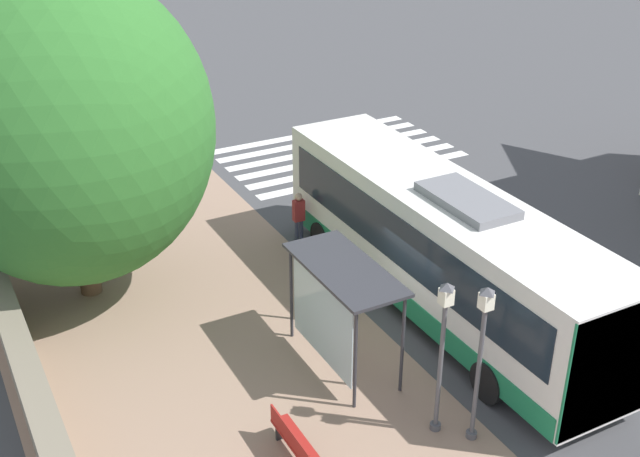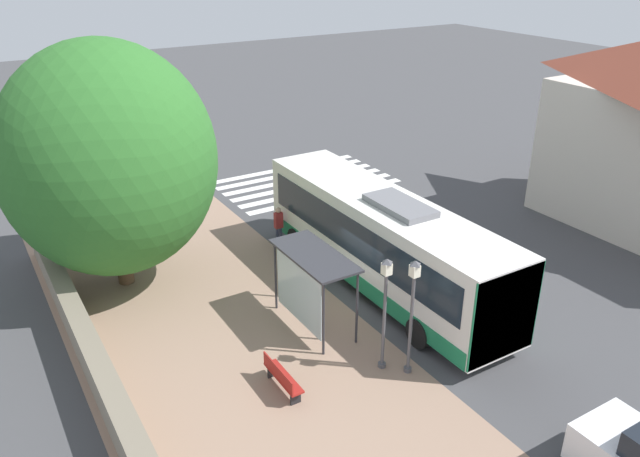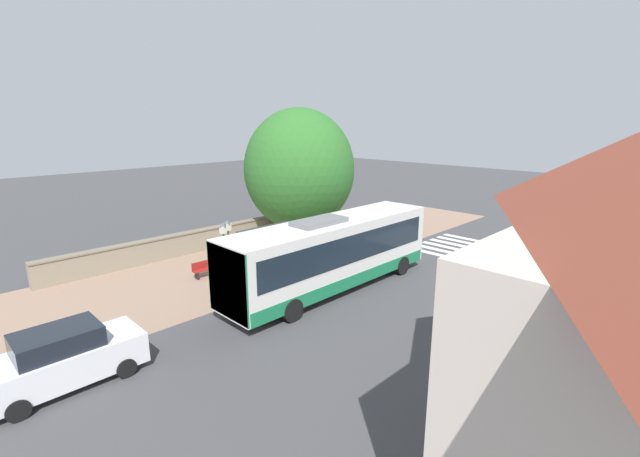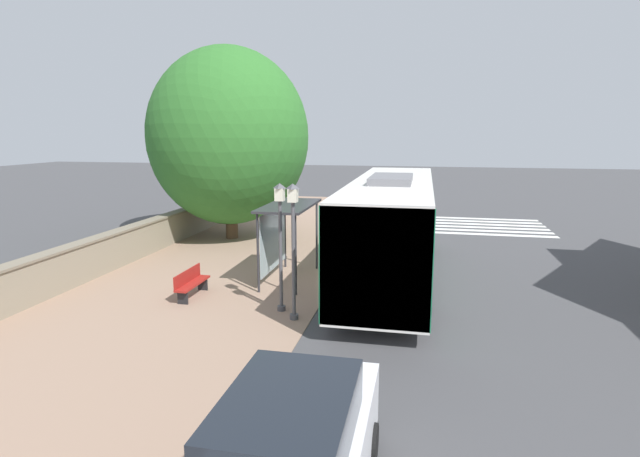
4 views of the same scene
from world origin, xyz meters
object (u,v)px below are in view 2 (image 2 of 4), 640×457
Objects in this scene: pedestrian at (279,223)px; street_lamp_near at (385,305)px; shade_tree at (109,160)px; bench at (282,377)px; bus at (382,240)px; bus_shelter at (310,269)px; street_lamp_far at (412,308)px.

street_lamp_near reaches higher than pedestrian.
shade_tree is (-6.39, 0.24, 3.82)m from pedestrian.
street_lamp_near is (3.09, -0.61, 1.74)m from bench.
bus is 3.71m from bus_shelter.
bus is 5.12m from street_lamp_far.
shade_tree is at bearing 103.52° from bench.
street_lamp_far is 0.42× the size of shade_tree.
pedestrian is at bearing -2.17° from shade_tree.
shade_tree is at bearing 177.83° from pedestrian.
bus_shelter is at bearing -108.22° from pedestrian.
street_lamp_near is at bearing -97.80° from pedestrian.
bus is 3.48× the size of bus_shelter.
pedestrian is (1.95, 5.93, -1.14)m from bus_shelter.
street_lamp_far is at bearing -47.58° from street_lamp_near.
street_lamp_far is at bearing -94.19° from pedestrian.
shade_tree reaches higher than street_lamp_far.
pedestrian is 0.46× the size of street_lamp_far.
shade_tree reaches higher than bus_shelter.
bench is at bearing 168.93° from street_lamp_near.
shade_tree reaches higher than bus.
bus is 1.34× the size of shade_tree.
pedestrian is at bearing 82.20° from street_lamp_near.
pedestrian is 9.42m from bench.
bench is at bearing -150.53° from bus.
bus is at bearing 54.27° from street_lamp_near.
bus_shelter is at bearing -165.35° from bus.
bench is (-4.32, -8.35, -0.55)m from pedestrian.
street_lamp_near is (-1.23, -8.96, 1.18)m from pedestrian.
bus is 6.86× the size of pedestrian.
bus is 6.93× the size of bench.
bus reaches higher than bench.
street_lamp_far reaches higher than bus_shelter.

